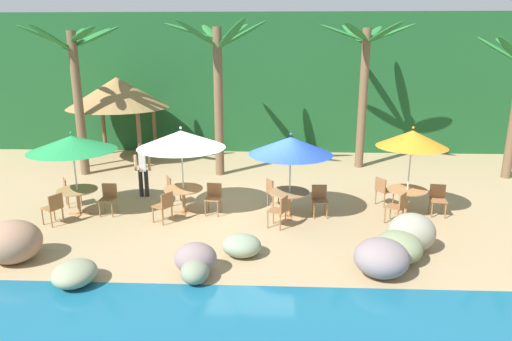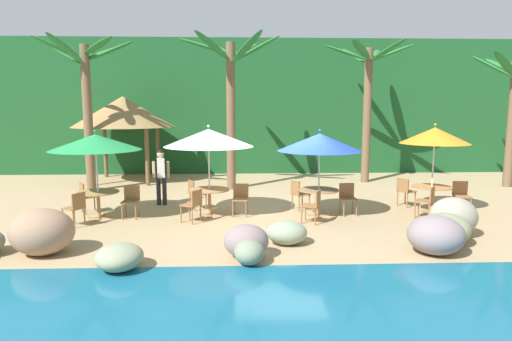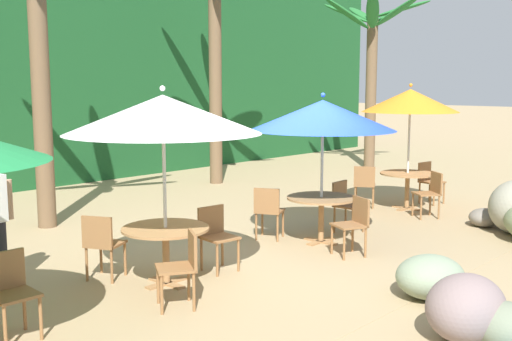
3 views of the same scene
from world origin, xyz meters
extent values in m
plane|color=tan|center=(0.00, 0.00, 0.00)|extent=(120.00, 120.00, 0.00)
cube|color=tan|center=(0.00, 0.00, 0.00)|extent=(18.00, 5.20, 0.01)
cube|color=#194C23|center=(0.00, 9.00, 3.00)|extent=(28.00, 2.40, 6.00)
ellipsoid|color=gray|center=(-0.93, -3.90, 0.23)|extent=(0.58, 0.68, 0.47)
ellipsoid|color=slate|center=(3.95, -1.64, 0.16)|extent=(0.58, 0.55, 0.33)
ellipsoid|color=gray|center=(3.83, -2.24, 0.46)|extent=(1.10, 0.92, 0.92)
ellipsoid|color=gray|center=(-0.08, -2.67, 0.25)|extent=(0.89, 0.78, 0.51)
ellipsoid|color=gray|center=(-0.98, -3.52, 0.34)|extent=(0.89, 0.75, 0.67)
ellipsoid|color=gray|center=(2.87, -3.45, 0.40)|extent=(1.13, 1.10, 0.80)
ellipsoid|color=#987459|center=(-5.10, -3.16, 0.47)|extent=(1.26, 1.16, 0.94)
ellipsoid|color=gray|center=(3.41, -2.76, 0.33)|extent=(1.03, 1.12, 0.67)
ellipsoid|color=gray|center=(-3.32, -4.09, 0.24)|extent=(0.87, 0.96, 0.48)
cylinder|color=silver|center=(-4.88, -0.25, 1.08)|extent=(0.04, 0.04, 2.16)
cone|color=#238E47|center=(-4.88, -0.25, 2.06)|extent=(2.38, 2.38, 0.42)
sphere|color=#238E47|center=(-4.88, -0.25, 2.35)|extent=(0.07, 0.07, 0.07)
cube|color=#A37547|center=(-4.88, -0.25, 0.01)|extent=(0.60, 0.12, 0.03)
cube|color=#A37547|center=(-4.88, -0.25, 0.01)|extent=(0.12, 0.60, 0.03)
cylinder|color=#A37547|center=(-4.88, -0.25, 0.37)|extent=(0.09, 0.09, 0.71)
cylinder|color=#A37547|center=(-4.88, -0.25, 0.72)|extent=(1.10, 1.10, 0.03)
cylinder|color=olive|center=(-3.86, -0.45, 0.23)|extent=(0.04, 0.04, 0.45)
cylinder|color=olive|center=(-4.22, -0.45, 0.23)|extent=(0.04, 0.04, 0.45)
cylinder|color=olive|center=(-3.85, -0.10, 0.23)|extent=(0.04, 0.04, 0.45)
cylinder|color=olive|center=(-4.21, -0.09, 0.23)|extent=(0.04, 0.04, 0.45)
cube|color=olive|center=(-4.04, -0.27, 0.47)|extent=(0.43, 0.43, 0.03)
cube|color=olive|center=(-4.03, -0.07, 0.66)|extent=(0.42, 0.05, 0.42)
cylinder|color=olive|center=(-5.30, 0.70, 0.23)|extent=(0.04, 0.04, 0.45)
cylinder|color=olive|center=(-5.11, 0.41, 0.23)|extent=(0.04, 0.04, 0.45)
cylinder|color=olive|center=(-5.60, 0.51, 0.23)|extent=(0.04, 0.04, 0.45)
cylinder|color=olive|center=(-5.40, 0.21, 0.23)|extent=(0.04, 0.04, 0.45)
cube|color=olive|center=(-5.35, 0.46, 0.47)|extent=(0.58, 0.58, 0.03)
cube|color=olive|center=(-5.52, 0.35, 0.66)|extent=(0.26, 0.37, 0.42)
cylinder|color=olive|center=(-5.52, -1.08, 0.23)|extent=(0.04, 0.04, 0.45)
cylinder|color=olive|center=(-5.35, -0.77, 0.23)|extent=(0.04, 0.04, 0.45)
cylinder|color=olive|center=(-5.20, -1.25, 0.23)|extent=(0.04, 0.04, 0.45)
cylinder|color=olive|center=(-5.04, -0.93, 0.23)|extent=(0.04, 0.04, 0.45)
cube|color=olive|center=(-5.28, -1.01, 0.47)|extent=(0.57, 0.57, 0.03)
cube|color=olive|center=(-5.10, -1.10, 0.66)|extent=(0.23, 0.39, 0.42)
cylinder|color=silver|center=(-1.93, -0.01, 1.13)|extent=(0.04, 0.04, 2.25)
cone|color=white|center=(-1.93, -0.01, 2.15)|extent=(2.43, 2.43, 0.48)
sphere|color=white|center=(-1.93, -0.01, 2.47)|extent=(0.07, 0.07, 0.07)
cube|color=#A37547|center=(-1.93, -0.01, 0.01)|extent=(0.60, 0.12, 0.03)
cube|color=#A37547|center=(-1.93, -0.01, 0.01)|extent=(0.12, 0.60, 0.03)
cylinder|color=#A37547|center=(-1.93, -0.01, 0.37)|extent=(0.09, 0.09, 0.71)
cylinder|color=#A37547|center=(-1.93, -0.01, 0.72)|extent=(1.10, 1.10, 0.03)
cylinder|color=olive|center=(-0.93, -0.30, 0.23)|extent=(0.04, 0.04, 0.45)
cylinder|color=olive|center=(-1.28, -0.26, 0.23)|extent=(0.04, 0.04, 0.45)
cylinder|color=olive|center=(-0.89, 0.05, 0.23)|extent=(0.04, 0.04, 0.45)
cylinder|color=olive|center=(-1.24, 0.09, 0.23)|extent=(0.04, 0.04, 0.45)
cube|color=olive|center=(-1.09, -0.10, 0.47)|extent=(0.46, 0.46, 0.03)
cube|color=olive|center=(-1.06, 0.09, 0.66)|extent=(0.42, 0.08, 0.42)
cylinder|color=olive|center=(-2.24, 0.99, 0.23)|extent=(0.04, 0.04, 0.45)
cylinder|color=olive|center=(-2.08, 0.67, 0.23)|extent=(0.04, 0.04, 0.45)
cylinder|color=olive|center=(-2.56, 0.82, 0.23)|extent=(0.04, 0.04, 0.45)
cylinder|color=olive|center=(-2.40, 0.51, 0.23)|extent=(0.04, 0.04, 0.45)
cube|color=olive|center=(-2.32, 0.75, 0.47)|extent=(0.57, 0.57, 0.03)
cube|color=olive|center=(-2.50, 0.66, 0.66)|extent=(0.22, 0.39, 0.42)
cylinder|color=olive|center=(-2.62, -0.79, 0.23)|extent=(0.04, 0.04, 0.45)
cylinder|color=olive|center=(-2.43, -0.49, 0.23)|extent=(0.04, 0.04, 0.45)
cylinder|color=olive|center=(-2.32, -0.98, 0.23)|extent=(0.04, 0.04, 0.45)
cylinder|color=olive|center=(-2.13, -0.68, 0.23)|extent=(0.04, 0.04, 0.45)
cube|color=olive|center=(-2.37, -0.73, 0.47)|extent=(0.58, 0.58, 0.03)
cube|color=olive|center=(-2.20, -0.84, 0.66)|extent=(0.25, 0.38, 0.42)
cylinder|color=silver|center=(1.07, -0.18, 1.07)|extent=(0.04, 0.04, 2.14)
cone|color=blue|center=(1.07, -0.18, 2.04)|extent=(2.29, 2.29, 0.47)
sphere|color=blue|center=(1.07, -0.18, 2.35)|extent=(0.07, 0.07, 0.07)
cube|color=#A37547|center=(1.07, -0.18, 0.01)|extent=(0.60, 0.12, 0.03)
cube|color=#A37547|center=(1.07, -0.18, 0.01)|extent=(0.12, 0.60, 0.03)
cylinder|color=#A37547|center=(1.07, -0.18, 0.37)|extent=(0.09, 0.09, 0.71)
cylinder|color=#A37547|center=(1.07, -0.18, 0.72)|extent=(1.10, 1.10, 0.03)
cylinder|color=olive|center=(2.10, -0.30, 0.23)|extent=(0.04, 0.04, 0.45)
cylinder|color=olive|center=(1.75, -0.32, 0.23)|extent=(0.04, 0.04, 0.45)
cylinder|color=olive|center=(2.08, 0.05, 0.23)|extent=(0.04, 0.04, 0.45)
cylinder|color=olive|center=(1.73, 0.04, 0.23)|extent=(0.04, 0.04, 0.45)
cube|color=olive|center=(1.91, -0.13, 0.47)|extent=(0.44, 0.44, 0.03)
cube|color=olive|center=(1.90, 0.07, 0.66)|extent=(0.42, 0.06, 0.42)
cylinder|color=olive|center=(0.77, 0.82, 0.23)|extent=(0.04, 0.04, 0.45)
cylinder|color=olive|center=(0.93, 0.50, 0.23)|extent=(0.04, 0.04, 0.45)
cylinder|color=olive|center=(0.45, 0.66, 0.23)|extent=(0.04, 0.04, 0.45)
cylinder|color=olive|center=(0.61, 0.34, 0.23)|extent=(0.04, 0.04, 0.45)
cube|color=olive|center=(0.69, 0.58, 0.47)|extent=(0.56, 0.56, 0.03)
cube|color=olive|center=(0.51, 0.49, 0.66)|extent=(0.22, 0.39, 0.42)
cylinder|color=olive|center=(0.48, -1.04, 0.23)|extent=(0.04, 0.04, 0.45)
cylinder|color=olive|center=(0.63, -0.72, 0.23)|extent=(0.04, 0.04, 0.45)
cylinder|color=olive|center=(0.80, -1.19, 0.23)|extent=(0.04, 0.04, 0.45)
cylinder|color=olive|center=(0.95, -0.87, 0.23)|extent=(0.04, 0.04, 0.45)
cube|color=olive|center=(0.71, -0.95, 0.47)|extent=(0.56, 0.56, 0.03)
cube|color=olive|center=(0.90, -1.04, 0.66)|extent=(0.21, 0.40, 0.42)
cylinder|color=silver|center=(4.38, 0.16, 1.14)|extent=(0.04, 0.04, 2.29)
cone|color=orange|center=(4.38, 0.16, 2.19)|extent=(1.92, 1.92, 0.45)
sphere|color=orange|center=(4.38, 0.16, 2.49)|extent=(0.07, 0.07, 0.07)
cube|color=#A37547|center=(4.38, 0.16, 0.01)|extent=(0.60, 0.12, 0.03)
cube|color=#A37547|center=(4.38, 0.16, 0.01)|extent=(0.12, 0.60, 0.03)
cylinder|color=#A37547|center=(4.38, 0.16, 0.37)|extent=(0.09, 0.09, 0.71)
cylinder|color=#A37547|center=(4.38, 0.16, 0.72)|extent=(1.10, 1.10, 0.03)
cylinder|color=olive|center=(5.37, -0.15, 0.23)|extent=(0.04, 0.04, 0.45)
cylinder|color=olive|center=(5.02, -0.10, 0.23)|extent=(0.04, 0.04, 0.45)
cylinder|color=olive|center=(5.42, 0.20, 0.23)|extent=(0.04, 0.04, 0.45)
cylinder|color=olive|center=(5.06, 0.25, 0.23)|extent=(0.04, 0.04, 0.45)
cube|color=olive|center=(5.22, 0.05, 0.47)|extent=(0.47, 0.47, 0.03)
cube|color=olive|center=(5.24, 0.25, 0.66)|extent=(0.42, 0.09, 0.42)
cylinder|color=olive|center=(4.00, 1.13, 0.23)|extent=(0.04, 0.04, 0.45)
cylinder|color=olive|center=(4.18, 0.83, 0.23)|extent=(0.04, 0.04, 0.45)
cylinder|color=olive|center=(3.69, 0.95, 0.23)|extent=(0.04, 0.04, 0.45)
cylinder|color=olive|center=(3.88, 0.64, 0.23)|extent=(0.04, 0.04, 0.45)
cube|color=olive|center=(3.94, 0.89, 0.47)|extent=(0.58, 0.58, 0.03)
cube|color=olive|center=(3.77, 0.79, 0.66)|extent=(0.25, 0.38, 0.42)
cylinder|color=olive|center=(3.62, -0.56, 0.23)|extent=(0.04, 0.04, 0.45)
cylinder|color=olive|center=(3.83, -0.27, 0.23)|extent=(0.04, 0.04, 0.45)
cylinder|color=olive|center=(3.91, -0.77, 0.23)|extent=(0.04, 0.04, 0.45)
cylinder|color=olive|center=(4.12, -0.49, 0.23)|extent=(0.04, 0.04, 0.45)
cube|color=olive|center=(3.87, -0.52, 0.47)|extent=(0.59, 0.59, 0.03)
cube|color=olive|center=(4.03, -0.64, 0.66)|extent=(0.28, 0.36, 0.42)
cylinder|color=brown|center=(-6.43, 3.88, 2.57)|extent=(0.32, 0.32, 5.13)
ellipsoid|color=#236B2D|center=(-5.57, 3.99, 4.92)|extent=(1.67, 0.58, 0.80)
ellipsoid|color=#236B2D|center=(-5.96, 4.61, 4.95)|extent=(1.19, 1.60, 0.72)
ellipsoid|color=#236B2D|center=(-6.55, 4.73, 4.94)|extent=(0.58, 1.68, 0.75)
ellipsoid|color=#236B2D|center=(-7.26, 4.09, 4.87)|extent=(1.61, 0.74, 0.95)
ellipsoid|color=#236B2D|center=(-7.12, 3.37, 4.93)|extent=(1.54, 1.26, 0.78)
ellipsoid|color=#236B2D|center=(-6.77, 3.09, 4.89)|extent=(0.97, 1.60, 0.91)
ellipsoid|color=#236B2D|center=(-5.78, 3.30, 5.00)|extent=(1.51, 1.40, 0.57)
cylinder|color=brown|center=(-1.39, 4.03, 2.63)|extent=(0.32, 0.32, 5.25)
ellipsoid|color=#236B2D|center=(-0.48, 3.87, 5.01)|extent=(1.74, 0.64, 0.96)
ellipsoid|color=#236B2D|center=(-0.89, 4.81, 5.07)|extent=(1.25, 1.69, 0.79)
ellipsoid|color=#236B2D|center=(-1.76, 4.88, 5.10)|extent=(1.05, 1.79, 0.68)
ellipsoid|color=#236B2D|center=(-2.32, 4.04, 5.11)|extent=(1.82, 0.38, 0.63)
ellipsoid|color=#236B2D|center=(-1.98, 3.31, 5.03)|extent=(1.37, 1.57, 0.89)
ellipsoid|color=#236B2D|center=(-0.83, 3.29, 4.99)|extent=(1.29, 1.54, 1.03)
cylinder|color=brown|center=(3.96, 5.36, 2.63)|extent=(0.32, 0.32, 5.26)
ellipsoid|color=#236B2D|center=(4.84, 5.30, 5.08)|extent=(1.71, 0.47, 0.74)
ellipsoid|color=#236B2D|center=(4.38, 6.14, 5.11)|extent=(1.13, 1.69, 0.63)
ellipsoid|color=#236B2D|center=(3.61, 6.17, 5.04)|extent=(0.99, 1.66, 0.85)
ellipsoid|color=#236B2D|center=(3.09, 5.50, 5.09)|extent=(1.74, 0.63, 0.70)
ellipsoid|color=#236B2D|center=(3.46, 4.64, 5.10)|extent=(1.28, 1.61, 0.66)
ellipsoid|color=#236B2D|center=(4.42, 4.60, 5.07)|extent=(1.18, 1.62, 0.77)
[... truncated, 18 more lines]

